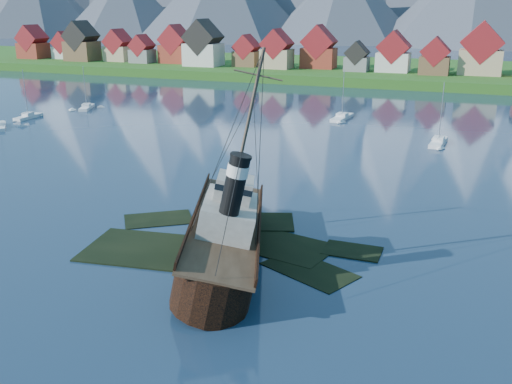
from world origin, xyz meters
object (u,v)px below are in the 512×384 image
(sailboat_b, at_px, (28,117))
(sailboat_d, at_px, (438,143))
(sailboat_a, at_px, (0,127))
(tugboat_wreck, at_px, (224,230))
(sailboat_c, at_px, (87,108))
(sailboat_e, at_px, (342,118))

(sailboat_b, xyz_separation_m, sailboat_d, (90.17, 6.83, 0.00))
(sailboat_a, bearing_deg, tugboat_wreck, -73.77)
(tugboat_wreck, xyz_separation_m, sailboat_a, (-71.16, 42.86, -2.66))
(sailboat_a, height_order, sailboat_c, sailboat_c)
(tugboat_wreck, bearing_deg, sailboat_b, 124.48)
(sailboat_a, xyz_separation_m, sailboat_b, (-1.84, 10.64, 0.03))
(sailboat_e, bearing_deg, sailboat_d, -33.66)
(sailboat_b, bearing_deg, sailboat_d, 1.25)
(tugboat_wreck, xyz_separation_m, sailboat_c, (-68.39, 69.00, -2.65))
(sailboat_a, relative_size, sailboat_c, 0.99)
(sailboat_c, relative_size, sailboat_e, 0.95)
(sailboat_a, relative_size, sailboat_b, 0.94)
(tugboat_wreck, xyz_separation_m, sailboat_b, (-73.00, 53.50, -2.63))
(tugboat_wreck, distance_m, sailboat_a, 83.11)
(sailboat_b, distance_m, sailboat_e, 72.21)
(sailboat_c, distance_m, sailboat_e, 63.86)
(tugboat_wreck, relative_size, sailboat_d, 2.42)
(sailboat_a, relative_size, sailboat_d, 0.91)
(sailboat_b, bearing_deg, sailboat_e, 17.13)
(sailboat_a, distance_m, sailboat_e, 74.92)
(sailboat_c, height_order, sailboat_d, sailboat_d)
(sailboat_b, relative_size, sailboat_c, 1.06)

